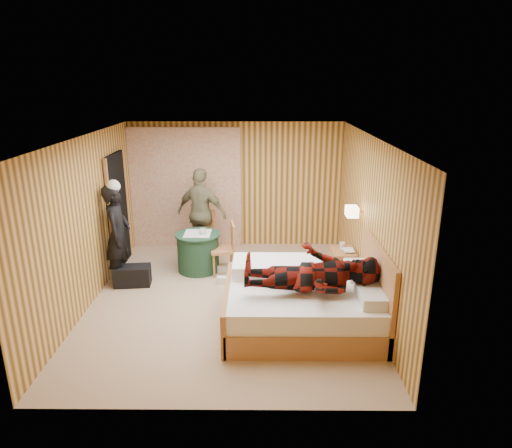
{
  "coord_description": "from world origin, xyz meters",
  "views": [
    {
      "loc": [
        0.47,
        -6.42,
        3.29
      ],
      "look_at": [
        0.41,
        0.57,
        1.05
      ],
      "focal_mm": 32.0,
      "sensor_mm": 36.0,
      "label": 1
    }
  ],
  "objects_px": {
    "bed": "(306,302)",
    "man_at_table": "(202,214)",
    "chair_near": "(227,245)",
    "wall_lamp": "(352,211)",
    "duffel_bag": "(132,276)",
    "nightstand": "(342,265)",
    "chair_far": "(203,230)",
    "woman_standing": "(118,235)",
    "round_table": "(198,252)",
    "man_on_bed": "(312,263)"
  },
  "relations": [
    {
      "from": "nightstand",
      "to": "duffel_bag",
      "type": "distance_m",
      "value": 3.53
    },
    {
      "from": "chair_far",
      "to": "woman_standing",
      "type": "height_order",
      "value": "woman_standing"
    },
    {
      "from": "duffel_bag",
      "to": "man_at_table",
      "type": "distance_m",
      "value": 1.79
    },
    {
      "from": "bed",
      "to": "round_table",
      "type": "xyz_separation_m",
      "value": [
        -1.74,
        1.89,
        0.01
      ]
    },
    {
      "from": "wall_lamp",
      "to": "woman_standing",
      "type": "relative_size",
      "value": 0.15
    },
    {
      "from": "nightstand",
      "to": "woman_standing",
      "type": "relative_size",
      "value": 0.33
    },
    {
      "from": "wall_lamp",
      "to": "man_at_table",
      "type": "relative_size",
      "value": 0.15
    },
    {
      "from": "bed",
      "to": "wall_lamp",
      "type": "bearing_deg",
      "value": 56.29
    },
    {
      "from": "bed",
      "to": "man_at_table",
      "type": "height_order",
      "value": "man_at_table"
    },
    {
      "from": "duffel_bag",
      "to": "wall_lamp",
      "type": "bearing_deg",
      "value": -6.86
    },
    {
      "from": "round_table",
      "to": "woman_standing",
      "type": "relative_size",
      "value": 0.47
    },
    {
      "from": "wall_lamp",
      "to": "chair_near",
      "type": "xyz_separation_m",
      "value": [
        -2.02,
        0.56,
        -0.77
      ]
    },
    {
      "from": "nightstand",
      "to": "man_on_bed",
      "type": "bearing_deg",
      "value": -112.92
    },
    {
      "from": "chair_far",
      "to": "woman_standing",
      "type": "xyz_separation_m",
      "value": [
        -1.25,
        -1.14,
        0.3
      ]
    },
    {
      "from": "duffel_bag",
      "to": "man_at_table",
      "type": "relative_size",
      "value": 0.34
    },
    {
      "from": "wall_lamp",
      "to": "man_at_table",
      "type": "distance_m",
      "value": 2.91
    },
    {
      "from": "round_table",
      "to": "woman_standing",
      "type": "height_order",
      "value": "woman_standing"
    },
    {
      "from": "wall_lamp",
      "to": "chair_far",
      "type": "xyz_separation_m",
      "value": [
        -2.52,
        1.31,
        -0.76
      ]
    },
    {
      "from": "bed",
      "to": "duffel_bag",
      "type": "bearing_deg",
      "value": 155.5
    },
    {
      "from": "nightstand",
      "to": "chair_near",
      "type": "distance_m",
      "value": 2.01
    },
    {
      "from": "round_table",
      "to": "chair_near",
      "type": "bearing_deg",
      "value": -12.96
    },
    {
      "from": "bed",
      "to": "round_table",
      "type": "relative_size",
      "value": 2.74
    },
    {
      "from": "woman_standing",
      "to": "man_at_table",
      "type": "xyz_separation_m",
      "value": [
        1.23,
        1.17,
        0.02
      ]
    },
    {
      "from": "bed",
      "to": "chair_near",
      "type": "xyz_separation_m",
      "value": [
        -1.21,
        1.77,
        0.19
      ]
    },
    {
      "from": "wall_lamp",
      "to": "chair_far",
      "type": "relative_size",
      "value": 0.28
    },
    {
      "from": "chair_far",
      "to": "chair_near",
      "type": "bearing_deg",
      "value": -44.27
    },
    {
      "from": "man_on_bed",
      "to": "woman_standing",
      "type": "bearing_deg",
      "value": 151.88
    },
    {
      "from": "nightstand",
      "to": "round_table",
      "type": "distance_m",
      "value": 2.53
    },
    {
      "from": "chair_far",
      "to": "woman_standing",
      "type": "distance_m",
      "value": 1.72
    },
    {
      "from": "man_on_bed",
      "to": "nightstand",
      "type": "bearing_deg",
      "value": 67.08
    },
    {
      "from": "man_at_table",
      "to": "chair_near",
      "type": "bearing_deg",
      "value": 145.49
    },
    {
      "from": "bed",
      "to": "nightstand",
      "type": "height_order",
      "value": "bed"
    },
    {
      "from": "chair_near",
      "to": "woman_standing",
      "type": "height_order",
      "value": "woman_standing"
    },
    {
      "from": "chair_near",
      "to": "man_on_bed",
      "type": "distance_m",
      "value": 2.4
    },
    {
      "from": "bed",
      "to": "man_at_table",
      "type": "relative_size",
      "value": 1.25
    },
    {
      "from": "man_at_table",
      "to": "bed",
      "type": "bearing_deg",
      "value": 145.89
    },
    {
      "from": "chair_far",
      "to": "man_at_table",
      "type": "bearing_deg",
      "value": 130.8
    },
    {
      "from": "nightstand",
      "to": "woman_standing",
      "type": "xyz_separation_m",
      "value": [
        -3.73,
        -0.12,
        0.57
      ]
    },
    {
      "from": "wall_lamp",
      "to": "bed",
      "type": "height_order",
      "value": "wall_lamp"
    },
    {
      "from": "nightstand",
      "to": "chair_far",
      "type": "xyz_separation_m",
      "value": [
        -2.48,
        1.02,
        0.26
      ]
    },
    {
      "from": "round_table",
      "to": "duffel_bag",
      "type": "bearing_deg",
      "value": -148.24
    },
    {
      "from": "chair_far",
      "to": "woman_standing",
      "type": "bearing_deg",
      "value": -125.82
    },
    {
      "from": "man_at_table",
      "to": "woman_standing",
      "type": "bearing_deg",
      "value": 65.23
    },
    {
      "from": "chair_near",
      "to": "duffel_bag",
      "type": "distance_m",
      "value": 1.67
    },
    {
      "from": "bed",
      "to": "nightstand",
      "type": "distance_m",
      "value": 1.68
    },
    {
      "from": "bed",
      "to": "duffel_bag",
      "type": "xyz_separation_m",
      "value": [
        -2.76,
        1.26,
        -0.17
      ]
    },
    {
      "from": "wall_lamp",
      "to": "duffel_bag",
      "type": "distance_m",
      "value": 3.74
    },
    {
      "from": "round_table",
      "to": "woman_standing",
      "type": "bearing_deg",
      "value": -157.36
    },
    {
      "from": "wall_lamp",
      "to": "man_on_bed",
      "type": "height_order",
      "value": "man_on_bed"
    },
    {
      "from": "nightstand",
      "to": "man_at_table",
      "type": "xyz_separation_m",
      "value": [
        -2.5,
        1.05,
        0.59
      ]
    }
  ]
}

